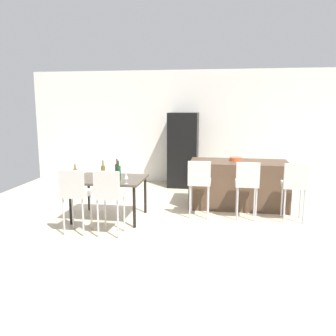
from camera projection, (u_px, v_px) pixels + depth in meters
ground_plane at (217, 219)px, 6.29m from camera, size 10.00×10.00×0.00m
back_wall at (220, 128)px, 8.92m from camera, size 10.00×0.12×2.90m
kitchen_island at (238, 184)px, 7.01m from camera, size 1.92×0.89×0.92m
bar_chair_left at (199, 180)px, 6.27m from camera, size 0.40×0.40×1.05m
bar_chair_middle at (247, 181)px, 6.14m from camera, size 0.40×0.40×1.05m
bar_chair_right at (295, 183)px, 6.02m from camera, size 0.41×0.41×1.05m
dining_table at (109, 182)px, 6.22m from camera, size 1.24×0.96×0.74m
dining_chair_near at (75, 191)px, 5.44m from camera, size 0.41×0.41×1.05m
dining_chair_far at (109, 192)px, 5.36m from camera, size 0.41×0.41×1.05m
wine_bottle_end at (75, 175)px, 5.95m from camera, size 0.07×0.07×0.29m
wine_bottle_near at (117, 170)px, 6.28m from camera, size 0.07×0.07×0.33m
wine_bottle_inner at (103, 172)px, 6.06m from camera, size 0.07×0.07×0.34m
wine_bottle_far at (119, 173)px, 6.02m from camera, size 0.08×0.08×0.34m
wine_glass_left at (126, 176)px, 5.75m from camera, size 0.07×0.07×0.17m
wine_glass_middle at (108, 172)px, 6.15m from camera, size 0.07×0.07×0.17m
refrigerator at (183, 150)px, 8.72m from camera, size 0.72×0.68×1.84m
fruit_bowl at (236, 159)px, 7.01m from camera, size 0.24×0.24×0.07m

